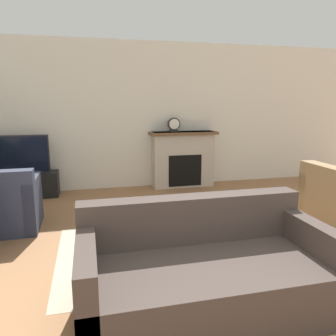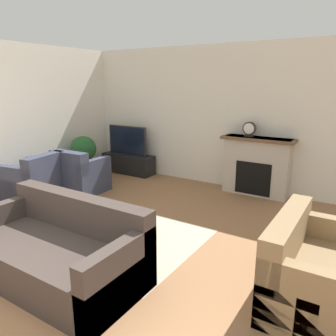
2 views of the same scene
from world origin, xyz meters
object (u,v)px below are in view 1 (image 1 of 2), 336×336
(armchair_accent, at_px, (6,207))
(mantel_clock, at_px, (174,125))
(tv, at_px, (18,154))
(coffee_table, at_px, (163,223))
(couch_sectional, at_px, (204,273))

(armchair_accent, relative_size, mantel_clock, 3.10)
(tv, bearing_deg, armchair_accent, -86.15)
(armchair_accent, relative_size, coffee_table, 0.83)
(coffee_table, bearing_deg, armchair_accent, 147.03)
(mantel_clock, bearing_deg, couch_sectional, -101.09)
(tv, bearing_deg, coffee_table, -55.04)
(couch_sectional, distance_m, armchair_accent, 2.82)
(armchair_accent, bearing_deg, coffee_table, 146.05)
(couch_sectional, xyz_separation_m, armchair_accent, (-1.89, 2.10, 0.02))
(coffee_table, relative_size, mantel_clock, 3.76)
(couch_sectional, bearing_deg, armchair_accent, 132.06)
(tv, distance_m, mantel_clock, 2.77)
(coffee_table, distance_m, mantel_clock, 3.03)
(coffee_table, height_order, mantel_clock, mantel_clock)
(mantel_clock, bearing_deg, coffee_table, -107.00)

